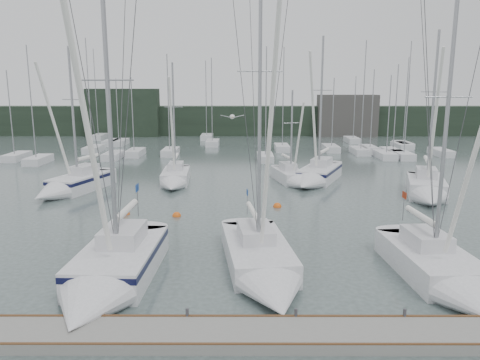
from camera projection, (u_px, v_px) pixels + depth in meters
The scene contains 18 objects.
ground at pixel (241, 281), 21.25m from camera, with size 160.00×160.00×0.00m, color #42504D.
dock at pixel (242, 335), 16.31m from camera, with size 24.00×2.00×0.40m, color slate.
far_treeline at pixel (241, 121), 81.47m from camera, with size 90.00×4.00×5.00m, color black.
far_building_left at pixel (123, 113), 79.25m from camera, with size 12.00×3.00×8.00m, color black.
far_building_right at pixel (347, 116), 79.27m from camera, with size 10.00×3.00×7.00m, color #43413E.
mast_forest at pixel (247, 148), 62.08m from camera, with size 53.30×27.99×14.50m.
sailboat_near_left at pixel (108, 276), 20.16m from camera, with size 3.58×10.11×15.13m.
sailboat_near_center at pixel (264, 269), 21.24m from camera, with size 4.14×10.35×15.89m.
sailboat_near_right at pixel (450, 278), 20.20m from camera, with size 3.58×9.45×13.98m.
sailboat_mid_a at pixel (70, 186), 38.10m from camera, with size 5.17×8.85×12.59m.
sailboat_mid_b at pixel (174, 180), 41.12m from camera, with size 2.69×7.54×11.35m.
sailboat_mid_c at pixel (294, 179), 41.66m from camera, with size 3.59×7.10×8.93m.
sailboat_mid_d at pixel (315, 176), 41.98m from camera, with size 6.17×9.33×13.79m.
sailboat_mid_e at pixel (428, 191), 36.27m from camera, with size 4.99×8.58×13.65m.
buoy_a at pixel (177, 216), 31.66m from camera, with size 0.59×0.59×0.59m, color #E55A14.
buoy_b at pixel (277, 207), 34.05m from camera, with size 0.62×0.62×0.62m, color #E55A14.
buoy_c at pixel (125, 214), 32.13m from camera, with size 0.61×0.61×0.61m, color #E55A14.
seagull at pixel (232, 117), 20.24m from camera, with size 1.02×0.46×0.20m.
Camera 1 is at (-0.02, -19.89, 8.78)m, focal length 35.00 mm.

